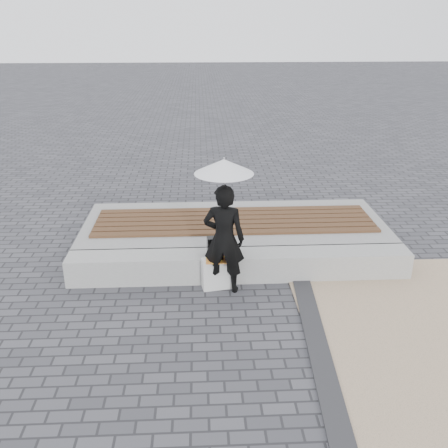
{
  "coord_description": "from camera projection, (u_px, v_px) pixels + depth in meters",
  "views": [
    {
      "loc": [
        -0.56,
        -4.98,
        3.57
      ],
      "look_at": [
        -0.25,
        1.25,
        1.0
      ],
      "focal_mm": 40.35,
      "sensor_mm": 36.0,
      "label": 1
    }
  ],
  "objects": [
    {
      "name": "parasol",
      "position": [
        224.0,
        166.0,
        6.45
      ],
      "size": [
        0.77,
        0.77,
        0.99
      ],
      "rotation": [
        0.0,
        0.0,
        -0.21
      ],
      "color": "#B8B9BD",
      "rests_on": "ground"
    },
    {
      "name": "seating_ledge",
      "position": [
        240.0,
        265.0,
        7.39
      ],
      "size": [
        5.0,
        0.45,
        0.4
      ],
      "primitive_type": "cube",
      "color": "#B0B0AA",
      "rests_on": "ground"
    },
    {
      "name": "woman",
      "position": [
        224.0,
        239.0,
        6.83
      ],
      "size": [
        0.63,
        0.48,
        1.56
      ],
      "primitive_type": "imported",
      "rotation": [
        0.0,
        0.0,
        2.94
      ],
      "color": "black",
      "rests_on": "ground"
    },
    {
      "name": "timber_platform",
      "position": [
        234.0,
        233.0,
        8.5
      ],
      "size": [
        5.0,
        2.0,
        0.4
      ],
      "primitive_type": "cube",
      "color": "#969591",
      "rests_on": "ground"
    },
    {
      "name": "edging_band",
      "position": [
        322.0,
        365.0,
        5.55
      ],
      "size": [
        0.61,
        5.2,
        0.04
      ],
      "primitive_type": "cube",
      "rotation": [
        0.0,
        0.0,
        -0.07
      ],
      "color": "#2E2E30",
      "rests_on": "ground"
    },
    {
      "name": "ground",
      "position": [
        250.0,
        341.0,
        5.99
      ],
      "size": [
        80.0,
        80.0,
        0.0
      ],
      "primitive_type": "plane",
      "color": "#4A4A4F",
      "rests_on": "ground"
    },
    {
      "name": "canvas_tote",
      "position": [
        218.0,
        273.0,
        7.09
      ],
      "size": [
        0.46,
        0.26,
        0.45
      ],
      "primitive_type": "cube",
      "rotation": [
        0.0,
        0.0,
        0.18
      ],
      "color": "silver",
      "rests_on": "ground"
    },
    {
      "name": "handbag",
      "position": [
        220.0,
        245.0,
        7.24
      ],
      "size": [
        0.38,
        0.18,
        0.26
      ],
      "primitive_type": "cube",
      "rotation": [
        0.0,
        0.0,
        0.13
      ],
      "color": "black",
      "rests_on": "seating_ledge"
    },
    {
      "name": "magazine",
      "position": [
        218.0,
        260.0,
        6.96
      ],
      "size": [
        0.32,
        0.24,
        0.01
      ],
      "primitive_type": "cube",
      "rotation": [
        0.0,
        0.0,
        -0.01
      ],
      "color": "#D33B39",
      "rests_on": "canvas_tote"
    },
    {
      "name": "timber_decking",
      "position": [
        234.0,
        221.0,
        8.41
      ],
      "size": [
        4.6,
        1.2,
        0.04
      ],
      "primitive_type": null,
      "color": "brown",
      "rests_on": "timber_platform"
    }
  ]
}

